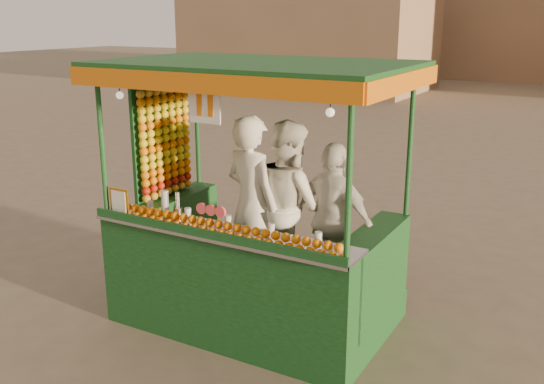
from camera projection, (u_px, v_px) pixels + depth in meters
The scene contains 7 objects.
ground at pixel (236, 323), 6.38m from camera, with size 90.00×90.00×0.00m, color brown.
building_left at pixel (310, 18), 26.53m from camera, with size 10.00×6.00×6.00m, color #907052.
building_center at pixel (518, 7), 31.45m from camera, with size 14.00×7.00×7.00m, color #907052.
juice_cart at pixel (245, 244), 6.18m from camera, with size 2.93×1.90×2.66m.
vendor_left at pixel (252, 204), 6.23m from camera, with size 0.76×0.61×1.83m.
vendor_middle at pixel (289, 205), 6.30m from camera, with size 1.09×1.05×1.77m.
vendor_right at pixel (333, 220), 6.16m from camera, with size 0.98×0.56×1.58m.
Camera 1 is at (3.16, -4.82, 3.07)m, focal length 40.50 mm.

